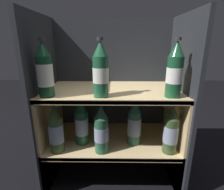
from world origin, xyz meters
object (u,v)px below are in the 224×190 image
object	(u,v)px
bottle_lower_front_2	(171,131)
bottle_lower_back_1	(134,124)
bottle_lower_front_0	(56,130)
bottle_lower_front_1	(101,130)
bottle_upper_front_0	(45,71)
bottle_upper_front_2	(175,71)
bottle_upper_front_1	(101,71)
bottle_lower_back_0	(82,123)

from	to	relation	value
bottle_lower_front_2	bottle_lower_back_1	bearing A→B (deg)	155.14
bottle_lower_front_0	bottle_lower_front_1	size ratio (longest dim) A/B	1.00
bottle_upper_front_0	bottle_lower_back_1	world-z (taller)	bottle_upper_front_0
bottle_upper_front_2	bottle_lower_back_1	world-z (taller)	bottle_upper_front_2
bottle_upper_front_2	bottle_lower_front_0	size ratio (longest dim) A/B	1.00
bottle_upper_front_0	bottle_lower_front_2	distance (m)	0.67
bottle_lower_back_1	bottle_lower_front_2	bearing A→B (deg)	-24.86
bottle_upper_front_2	bottle_lower_front_2	xyz separation A→B (m)	(0.01, 0.00, -0.30)
bottle_lower_front_1	bottle_lower_front_2	size ratio (longest dim) A/B	1.00
bottle_upper_front_2	bottle_lower_back_1	bearing A→B (deg)	153.48
bottle_upper_front_2	bottle_lower_back_1	xyz separation A→B (m)	(-0.16, 0.08, -0.30)
bottle_lower_front_2	bottle_lower_back_1	size ratio (longest dim) A/B	1.00
bottle_lower_front_1	bottle_lower_front_2	bearing A→B (deg)	0.00
bottle_lower_front_0	bottle_lower_front_2	size ratio (longest dim) A/B	1.00
bottle_lower_front_0	bottle_upper_front_0	bearing A→B (deg)	180.00
bottle_lower_front_0	bottle_lower_front_2	world-z (taller)	same
bottle_lower_front_2	bottle_upper_front_1	bearing A→B (deg)	-180.00
bottle_upper_front_0	bottle_lower_back_1	bearing A→B (deg)	10.72
bottle_lower_front_2	bottle_lower_back_0	size ratio (longest dim) A/B	1.00
bottle_upper_front_2	bottle_lower_back_0	size ratio (longest dim) A/B	1.00
bottle_lower_back_0	bottle_lower_front_0	bearing A→B (deg)	-144.81
bottle_upper_front_1	bottle_lower_front_0	size ratio (longest dim) A/B	1.00
bottle_upper_front_2	bottle_lower_front_1	xyz separation A→B (m)	(-0.34, -0.00, -0.30)
bottle_upper_front_0	bottle_upper_front_2	xyz separation A→B (m)	(0.59, -0.00, 0.00)
bottle_upper_front_2	bottle_lower_back_0	world-z (taller)	bottle_upper_front_2
bottle_upper_front_0	bottle_lower_back_0	xyz separation A→B (m)	(0.14, 0.08, -0.30)
bottle_upper_front_1	bottle_lower_front_1	world-z (taller)	bottle_upper_front_1
bottle_upper_front_1	bottle_lower_front_0	distance (m)	0.38
bottle_upper_front_1	bottle_lower_back_1	distance (m)	0.35
bottle_upper_front_1	bottle_lower_front_2	xyz separation A→B (m)	(0.35, 0.00, -0.30)
bottle_upper_front_0	bottle_upper_front_2	bearing A→B (deg)	-0.00
bottle_upper_front_2	bottle_lower_front_2	world-z (taller)	bottle_upper_front_2
bottle_upper_front_0	bottle_lower_front_1	size ratio (longest dim) A/B	1.00
bottle_upper_front_0	bottle_upper_front_1	size ratio (longest dim) A/B	1.00
bottle_upper_front_2	bottle_lower_back_0	distance (m)	0.55
bottle_upper_front_1	bottle_lower_back_0	distance (m)	0.33
bottle_lower_front_2	bottle_lower_front_0	bearing A→B (deg)	180.00
bottle_upper_front_2	bottle_lower_front_0	world-z (taller)	bottle_upper_front_2
bottle_lower_back_1	bottle_lower_front_0	bearing A→B (deg)	-168.68
bottle_lower_front_1	bottle_lower_back_1	world-z (taller)	same
bottle_lower_front_0	bottle_upper_front_2	bearing A→B (deg)	-0.00
bottle_lower_front_1	bottle_lower_back_0	bearing A→B (deg)	144.81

